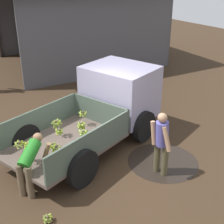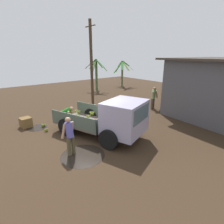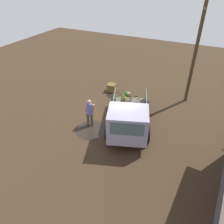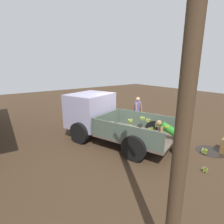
{
  "view_description": "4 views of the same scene",
  "coord_description": "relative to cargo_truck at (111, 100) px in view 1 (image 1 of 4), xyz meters",
  "views": [
    {
      "loc": [
        -3.42,
        -5.94,
        4.55
      ],
      "look_at": [
        0.41,
        0.01,
        1.24
      ],
      "focal_mm": 50.0,
      "sensor_mm": 36.0,
      "label": 1
    },
    {
      "loc": [
        6.91,
        -3.95,
        3.94
      ],
      "look_at": [
        0.32,
        1.31,
        1.14
      ],
      "focal_mm": 28.0,
      "sensor_mm": 36.0,
      "label": 2
    },
    {
      "loc": [
        9.43,
        4.2,
        7.59
      ],
      "look_at": [
        0.72,
        -0.03,
        1.14
      ],
      "focal_mm": 35.0,
      "sensor_mm": 36.0,
      "label": 3
    },
    {
      "loc": [
        -5.43,
        5.05,
        3.16
      ],
      "look_at": [
        0.84,
        0.36,
        1.1
      ],
      "focal_mm": 28.0,
      "sensor_mm": 36.0,
      "label": 4
    }
  ],
  "objects": [
    {
      "name": "ground",
      "position": [
        -1.02,
        -1.02,
        -1.05
      ],
      "size": [
        36.0,
        36.0,
        0.0
      ],
      "primitive_type": "plane",
      "color": "#3A291B"
    },
    {
      "name": "person_foreground_visitor",
      "position": [
        -0.11,
        -2.35,
        -0.15
      ],
      "size": [
        0.41,
        0.64,
        1.62
      ],
      "rotation": [
        0.0,
        0.0,
        3.41
      ],
      "color": "#4C462D",
      "rests_on": "ground"
    },
    {
      "name": "mud_patch_0",
      "position": [
        0.29,
        -2.03,
        -1.05
      ],
      "size": [
        1.81,
        1.81,
        0.01
      ],
      "primitive_type": "cylinder",
      "color": "black",
      "rests_on": "ground"
    },
    {
      "name": "banana_bunch_on_ground_1",
      "position": [
        -2.99,
        -2.38,
        -0.96
      ],
      "size": [
        0.22,
        0.23,
        0.17
      ],
      "color": "brown",
      "rests_on": "ground"
    },
    {
      "name": "cargo_truck",
      "position": [
        0.0,
        0.0,
        0.0
      ],
      "size": [
        4.97,
        3.36,
        1.96
      ],
      "rotation": [
        0.0,
        0.0,
        0.34
      ],
      "color": "brown",
      "rests_on": "ground"
    },
    {
      "name": "person_worker_loading",
      "position": [
        -2.88,
        -1.27,
        -0.3
      ],
      "size": [
        0.89,
        0.77,
        1.23
      ],
      "rotation": [
        0.0,
        0.0,
        0.66
      ],
      "color": "brown",
      "rests_on": "ground"
    },
    {
      "name": "banana_palm_2",
      "position": [
        0.96,
        13.74,
        0.41
      ],
      "size": [
        1.94,
        2.48,
        2.68
      ],
      "color": "#658B50",
      "rests_on": "ground"
    },
    {
      "name": "warehouse_shed",
      "position": [
        3.29,
        7.54,
        1.62
      ],
      "size": [
        8.5,
        7.33,
        3.72
      ],
      "rotation": [
        0.0,
        0.0,
        -0.07
      ],
      "color": "#4E4D52",
      "rests_on": "ground"
    }
  ]
}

